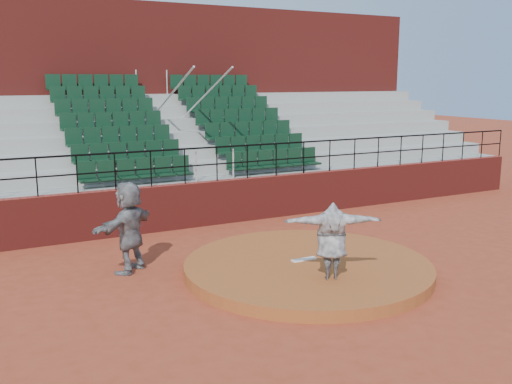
{
  "coord_description": "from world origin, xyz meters",
  "views": [
    {
      "loc": [
        -6.61,
        -10.26,
        4.24
      ],
      "look_at": [
        0.0,
        2.5,
        1.4
      ],
      "focal_mm": 40.0,
      "sensor_mm": 36.0,
      "label": 1
    }
  ],
  "objects": [
    {
      "name": "boundary_wall",
      "position": [
        0.0,
        5.0,
        0.65
      ],
      "size": [
        24.0,
        0.3,
        1.3
      ],
      "primitive_type": "cube",
      "color": "maroon",
      "rests_on": "ground"
    },
    {
      "name": "pitchers_mound",
      "position": [
        0.0,
        0.0,
        0.12
      ],
      "size": [
        5.5,
        5.5,
        0.25
      ],
      "primitive_type": "cylinder",
      "color": "#994C22",
      "rests_on": "ground"
    },
    {
      "name": "pitching_rubber",
      "position": [
        0.0,
        0.15,
        0.27
      ],
      "size": [
        0.6,
        0.15,
        0.03
      ],
      "primitive_type": "cube",
      "color": "white",
      "rests_on": "pitchers_mound"
    },
    {
      "name": "press_box_facade",
      "position": [
        0.0,
        12.6,
        3.55
      ],
      "size": [
        24.0,
        3.0,
        7.1
      ],
      "primitive_type": "cube",
      "color": "maroon",
      "rests_on": "ground"
    },
    {
      "name": "wall_railing",
      "position": [
        0.0,
        5.0,
        2.03
      ],
      "size": [
        24.04,
        0.05,
        1.03
      ],
      "color": "black",
      "rests_on": "boundary_wall"
    },
    {
      "name": "seating_deck",
      "position": [
        0.0,
        8.65,
        1.44
      ],
      "size": [
        24.0,
        5.97,
        4.63
      ],
      "color": "gray",
      "rests_on": "ground"
    },
    {
      "name": "ground",
      "position": [
        0.0,
        0.0,
        0.0
      ],
      "size": [
        90.0,
        90.0,
        0.0
      ],
      "primitive_type": "plane",
      "color": "#923721",
      "rests_on": "ground"
    },
    {
      "name": "fielder",
      "position": [
        -3.47,
        1.93,
        1.02
      ],
      "size": [
        1.86,
        1.66,
        2.05
      ],
      "primitive_type": "imported",
      "rotation": [
        0.0,
        0.0,
        3.81
      ],
      "color": "black",
      "rests_on": "ground"
    },
    {
      "name": "pitcher",
      "position": [
        -0.16,
        -1.13,
        1.05
      ],
      "size": [
        2.01,
        1.29,
        1.59
      ],
      "primitive_type": "imported",
      "rotation": [
        0.0,
        0.0,
        2.72
      ],
      "color": "black",
      "rests_on": "pitchers_mound"
    }
  ]
}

